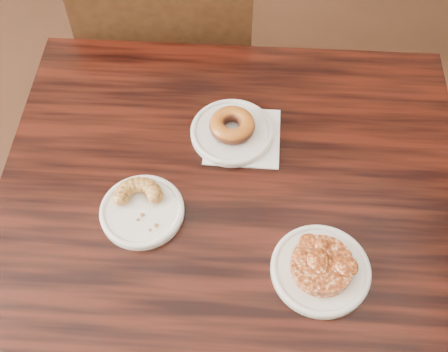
{
  "coord_description": "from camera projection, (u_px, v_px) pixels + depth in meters",
  "views": [
    {
      "loc": [
        0.22,
        -0.36,
        1.67
      ],
      "look_at": [
        0.27,
        0.23,
        0.8
      ],
      "focal_mm": 45.0,
      "sensor_mm": 36.0,
      "label": 1
    }
  ],
  "objects": [
    {
      "name": "chair_far",
      "position": [
        173.0,
        53.0,
        1.73
      ],
      "size": [
        0.5,
        0.5,
        0.9
      ],
      "primitive_type": null,
      "rotation": [
        0.0,
        0.0,
        3.1
      ],
      "color": "black",
      "rests_on": "floor"
    },
    {
      "name": "apple_fritter",
      "position": [
        322.0,
        264.0,
        0.97
      ],
      "size": [
        0.15,
        0.15,
        0.04
      ],
      "primitive_type": null,
      "color": "#491807",
      "rests_on": "plate_fritter"
    },
    {
      "name": "glazed_donut",
      "position": [
        232.0,
        125.0,
        1.14
      ],
      "size": [
        0.09,
        0.09,
        0.03
      ],
      "primitive_type": "torus",
      "color": "brown",
      "rests_on": "plate_donut"
    },
    {
      "name": "plate_fritter",
      "position": [
        320.0,
        270.0,
        0.99
      ],
      "size": [
        0.18,
        0.18,
        0.01
      ],
      "primitive_type": "cylinder",
      "color": "white",
      "rests_on": "cafe_table"
    },
    {
      "name": "cafe_table",
      "position": [
        230.0,
        292.0,
        1.37
      ],
      "size": [
        1.04,
        1.04,
        0.75
      ],
      "primitive_type": "cube",
      "rotation": [
        0.0,
        0.0,
        -0.13
      ],
      "color": "black",
      "rests_on": "floor"
    },
    {
      "name": "plate_cruller",
      "position": [
        142.0,
        211.0,
        1.06
      ],
      "size": [
        0.16,
        0.16,
        0.01
      ],
      "primitive_type": "cylinder",
      "color": "white",
      "rests_on": "cafe_table"
    },
    {
      "name": "napkin",
      "position": [
        243.0,
        137.0,
        1.17
      ],
      "size": [
        0.18,
        0.18,
        0.0
      ],
      "primitive_type": "cube",
      "rotation": [
        0.0,
        0.0,
        -0.15
      ],
      "color": "white",
      "rests_on": "cafe_table"
    },
    {
      "name": "plate_donut",
      "position": [
        232.0,
        132.0,
        1.16
      ],
      "size": [
        0.17,
        0.17,
        0.01
      ],
      "primitive_type": "cylinder",
      "color": "silver",
      "rests_on": "napkin"
    },
    {
      "name": "cruller_fragment",
      "position": [
        141.0,
        206.0,
        1.04
      ],
      "size": [
        0.11,
        0.11,
        0.03
      ],
      "primitive_type": null,
      "color": "#5C3812",
      "rests_on": "plate_cruller"
    }
  ]
}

